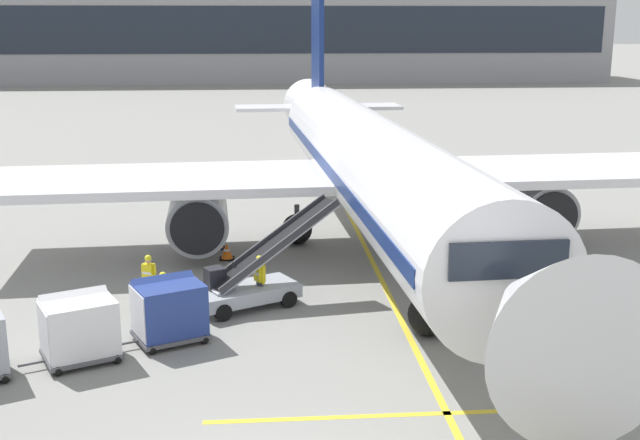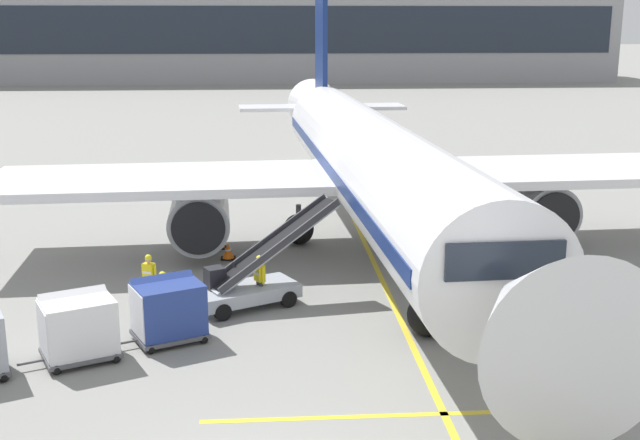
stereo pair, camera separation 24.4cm
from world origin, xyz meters
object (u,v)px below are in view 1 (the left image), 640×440
baggage_cart_lead (169,309)px  parked_airplane (368,164)px  ground_crew_by_loader (260,277)px  baggage_cart_second (79,327)px  ground_crew_marshaller (164,295)px  safety_cone_wingtip (227,251)px  ground_crew_by_carts (149,277)px  safety_cone_engine_keepout (218,242)px  belt_loader (252,279)px

baggage_cart_lead → parked_airplane: bearing=53.2°
parked_airplane → baggage_cart_lead: size_ratio=14.46×
baggage_cart_lead → ground_crew_by_loader: baggage_cart_lead is taller
baggage_cart_second → ground_crew_marshaller: (2.06, 2.50, -0.00)m
ground_crew_by_loader → safety_cone_wingtip: size_ratio=2.63×
baggage_cart_second → ground_crew_marshaller: 3.24m
baggage_cart_lead → ground_crew_by_loader: size_ratio=1.61×
safety_cone_wingtip → ground_crew_by_carts: bearing=-114.9°
parked_airplane → ground_crew_by_loader: (-4.54, -6.86, -2.53)m
ground_crew_by_loader → parked_airplane: bearing=56.5°
safety_cone_wingtip → safety_cone_engine_keepout: bearing=105.0°
baggage_cart_second → belt_loader: bearing=40.4°
belt_loader → ground_crew_by_carts: (-3.40, 0.33, 0.08)m
parked_airplane → ground_crew_marshaller: 11.55m
parked_airplane → ground_crew_by_carts: size_ratio=23.22×
baggage_cart_lead → safety_cone_engine_keepout: bearing=84.2°
ground_crew_by_carts → safety_cone_engine_keepout: size_ratio=2.80×
baggage_cart_second → ground_crew_marshaller: bearing=50.5°
baggage_cart_second → safety_cone_wingtip: size_ratio=4.22×
belt_loader → ground_crew_by_carts: belt_loader is taller
safety_cone_engine_keepout → safety_cone_wingtip: size_ratio=0.94×
baggage_cart_lead → ground_crew_by_carts: 3.31m
ground_crew_marshaller → parked_airplane: bearing=48.2°
ground_crew_by_carts → safety_cone_wingtip: (2.38, 5.12, -0.68)m
safety_cone_engine_keepout → safety_cone_wingtip: bearing=-75.0°
ground_crew_marshaller → safety_cone_engine_keepout: 8.73m
belt_loader → baggage_cart_lead: bearing=-130.7°
belt_loader → safety_cone_engine_keepout: belt_loader is taller
parked_airplane → belt_loader: size_ratio=7.91×
parked_airplane → ground_crew_marshaller: size_ratio=23.22×
belt_loader → safety_cone_engine_keepout: bearing=101.6°
belt_loader → ground_crew_marshaller: bearing=-150.0°
baggage_cart_second → parked_airplane: bearing=48.7°
belt_loader → baggage_cart_second: 6.27m
ground_crew_marshaller → safety_cone_wingtip: bearing=76.4°
safety_cone_engine_keepout → ground_crew_marshaller: bearing=-98.4°
baggage_cart_second → ground_crew_by_loader: bearing=38.7°
baggage_cart_second → ground_crew_by_carts: bearing=72.6°
baggage_cart_lead → baggage_cart_second: size_ratio=1.00×
ground_crew_marshaller → safety_cone_engine_keepout: bearing=81.6°
ground_crew_by_carts → safety_cone_engine_keepout: 7.02m
parked_airplane → belt_loader: parked_airplane is taller
baggage_cart_lead → ground_crew_by_carts: baggage_cart_lead is taller
baggage_cart_second → ground_crew_by_carts: size_ratio=1.61×
ground_crew_by_carts → ground_crew_by_loader: bearing=-5.6°
parked_airplane → ground_crew_marshaller: (-7.51, -8.40, -2.53)m
parked_airplane → ground_crew_by_loader: size_ratio=23.22×
parked_airplane → safety_cone_wingtip: size_ratio=60.99×
baggage_cart_lead → safety_cone_engine_keepout: (1.00, 9.88, -0.70)m
safety_cone_wingtip → ground_crew_by_loader: bearing=-76.9°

